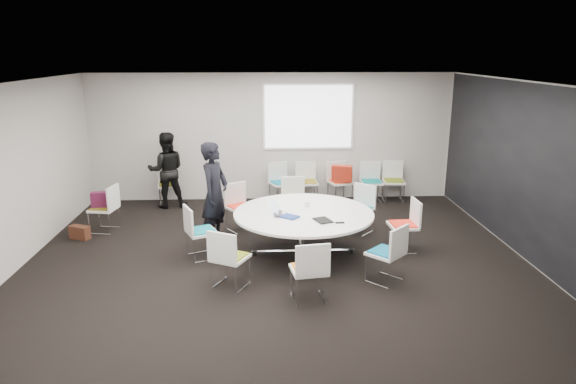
{
  "coord_description": "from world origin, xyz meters",
  "views": [
    {
      "loc": [
        -0.21,
        -7.75,
        3.26
      ],
      "look_at": [
        0.2,
        0.4,
        1.0
      ],
      "focal_mm": 32.0,
      "sensor_mm": 36.0,
      "label": 1
    }
  ],
  "objects_px": {
    "chair_ring_a": "(403,235)",
    "chair_back_d": "(371,189)",
    "chair_ring_c": "(293,209)",
    "chair_ring_h": "(386,264)",
    "chair_back_b": "(307,190)",
    "chair_back_e": "(393,189)",
    "chair_ring_b": "(359,218)",
    "chair_spare_left": "(105,217)",
    "chair_ring_d": "(241,216)",
    "chair_person_back": "(169,192)",
    "chair_back_c": "(340,189)",
    "brown_bag": "(80,232)",
    "conference_table": "(304,223)",
    "chair_ring_f": "(230,269)",
    "chair_ring_e": "(201,242)",
    "chair_ring_g": "(309,282)",
    "cup": "(307,204)",
    "maroon_bag": "(103,199)",
    "person_back": "(167,170)",
    "person_main": "(215,194)",
    "chair_back_a": "(281,191)",
    "laptop": "(281,214)"
  },
  "relations": [
    {
      "from": "chair_ring_a",
      "to": "chair_back_d",
      "type": "xyz_separation_m",
      "value": [
        0.06,
        2.91,
        0.0
      ]
    },
    {
      "from": "chair_ring_c",
      "to": "chair_ring_h",
      "type": "bearing_deg",
      "value": 112.28
    },
    {
      "from": "chair_ring_a",
      "to": "chair_ring_c",
      "type": "bearing_deg",
      "value": 45.41
    },
    {
      "from": "chair_back_b",
      "to": "chair_back_e",
      "type": "height_order",
      "value": "same"
    },
    {
      "from": "chair_ring_h",
      "to": "chair_ring_a",
      "type": "bearing_deg",
      "value": 19.81
    },
    {
      "from": "chair_ring_b",
      "to": "chair_spare_left",
      "type": "relative_size",
      "value": 1.0
    },
    {
      "from": "chair_ring_d",
      "to": "chair_person_back",
      "type": "distance_m",
      "value": 2.38
    },
    {
      "from": "chair_back_c",
      "to": "brown_bag",
      "type": "bearing_deg",
      "value": 4.6
    },
    {
      "from": "conference_table",
      "to": "chair_ring_f",
      "type": "height_order",
      "value": "chair_ring_f"
    },
    {
      "from": "conference_table",
      "to": "chair_back_d",
      "type": "distance_m",
      "value": 3.47
    },
    {
      "from": "chair_ring_d",
      "to": "chair_ring_e",
      "type": "xyz_separation_m",
      "value": [
        -0.59,
        -1.3,
        0.0
      ]
    },
    {
      "from": "brown_bag",
      "to": "chair_back_e",
      "type": "bearing_deg",
      "value": 18.83
    },
    {
      "from": "conference_table",
      "to": "chair_ring_h",
      "type": "height_order",
      "value": "chair_ring_h"
    },
    {
      "from": "chair_ring_g",
      "to": "chair_spare_left",
      "type": "xyz_separation_m",
      "value": [
        -3.53,
        2.92,
        0.0
      ]
    },
    {
      "from": "chair_ring_e",
      "to": "chair_spare_left",
      "type": "bearing_deg",
      "value": -149.13
    },
    {
      "from": "cup",
      "to": "chair_ring_f",
      "type": "bearing_deg",
      "value": -129.73
    },
    {
      "from": "chair_spare_left",
      "to": "brown_bag",
      "type": "relative_size",
      "value": 2.44
    },
    {
      "from": "chair_ring_a",
      "to": "chair_back_c",
      "type": "relative_size",
      "value": 1.0
    },
    {
      "from": "chair_ring_e",
      "to": "maroon_bag",
      "type": "height_order",
      "value": "chair_ring_e"
    },
    {
      "from": "chair_spare_left",
      "to": "chair_back_d",
      "type": "bearing_deg",
      "value": -62.24
    },
    {
      "from": "chair_ring_f",
      "to": "person_back",
      "type": "distance_m",
      "value": 4.3
    },
    {
      "from": "person_main",
      "to": "brown_bag",
      "type": "height_order",
      "value": "person_main"
    },
    {
      "from": "chair_ring_d",
      "to": "cup",
      "type": "bearing_deg",
      "value": 107.33
    },
    {
      "from": "chair_ring_d",
      "to": "chair_back_b",
      "type": "bearing_deg",
      "value": -161.32
    },
    {
      "from": "chair_ring_a",
      "to": "chair_back_a",
      "type": "xyz_separation_m",
      "value": [
        -1.93,
        2.91,
        0.0
      ]
    },
    {
      "from": "conference_table",
      "to": "chair_ring_b",
      "type": "xyz_separation_m",
      "value": [
        1.11,
        1.02,
        -0.27
      ]
    },
    {
      "from": "chair_back_e",
      "to": "chair_spare_left",
      "type": "distance_m",
      "value": 6.09
    },
    {
      "from": "maroon_bag",
      "to": "chair_back_b",
      "type": "bearing_deg",
      "value": 23.92
    },
    {
      "from": "laptop",
      "to": "chair_back_e",
      "type": "bearing_deg",
      "value": -37.83
    },
    {
      "from": "chair_ring_c",
      "to": "chair_ring_f",
      "type": "distance_m",
      "value": 2.98
    },
    {
      "from": "chair_back_b",
      "to": "brown_bag",
      "type": "relative_size",
      "value": 2.44
    },
    {
      "from": "chair_ring_d",
      "to": "chair_back_c",
      "type": "distance_m",
      "value": 2.77
    },
    {
      "from": "chair_ring_d",
      "to": "person_main",
      "type": "relative_size",
      "value": 0.49
    },
    {
      "from": "chair_ring_a",
      "to": "person_main",
      "type": "height_order",
      "value": "person_main"
    },
    {
      "from": "chair_ring_f",
      "to": "chair_back_d",
      "type": "distance_m",
      "value": 5.05
    },
    {
      "from": "chair_ring_g",
      "to": "laptop",
      "type": "xyz_separation_m",
      "value": [
        -0.32,
        1.52,
        0.47
      ]
    },
    {
      "from": "chair_ring_f",
      "to": "person_main",
      "type": "bearing_deg",
      "value": 128.69
    },
    {
      "from": "chair_ring_h",
      "to": "person_main",
      "type": "bearing_deg",
      "value": 102.18
    },
    {
      "from": "chair_ring_f",
      "to": "chair_back_a",
      "type": "relative_size",
      "value": 1.0
    },
    {
      "from": "chair_ring_b",
      "to": "chair_back_e",
      "type": "relative_size",
      "value": 1.0
    },
    {
      "from": "chair_ring_d",
      "to": "laptop",
      "type": "bearing_deg",
      "value": 83.93
    },
    {
      "from": "chair_ring_e",
      "to": "chair_ring_a",
      "type": "bearing_deg",
      "value": 68.42
    },
    {
      "from": "chair_ring_d",
      "to": "chair_ring_b",
      "type": "bearing_deg",
      "value": 140.69
    },
    {
      "from": "chair_back_b",
      "to": "chair_back_d",
      "type": "relative_size",
      "value": 1.0
    },
    {
      "from": "conference_table",
      "to": "chair_back_e",
      "type": "bearing_deg",
      "value": 53.39
    },
    {
      "from": "person_main",
      "to": "laptop",
      "type": "height_order",
      "value": "person_main"
    },
    {
      "from": "chair_ring_e",
      "to": "person_back",
      "type": "relative_size",
      "value": 0.54
    },
    {
      "from": "chair_ring_b",
      "to": "chair_ring_e",
      "type": "relative_size",
      "value": 1.0
    },
    {
      "from": "conference_table",
      "to": "chair_back_b",
      "type": "bearing_deg",
      "value": 84.12
    },
    {
      "from": "brown_bag",
      "to": "laptop",
      "type": "bearing_deg",
      "value": -16.04
    }
  ]
}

